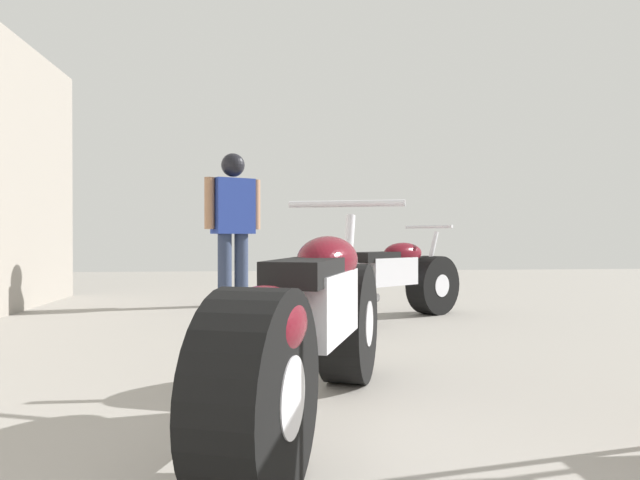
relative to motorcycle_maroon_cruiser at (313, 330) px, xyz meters
name	(u,v)px	position (x,y,z in m)	size (l,w,h in m)	color
ground_plane	(283,363)	(-0.09, 1.26, -0.42)	(19.12, 19.12, 0.00)	gray
motorcycle_maroon_cruiser	(313,330)	(0.00, 0.00, 0.00)	(0.98, 2.11, 1.01)	black
motorcycle_black_naked	(386,281)	(0.94, 2.98, -0.04)	(1.73, 1.35, 0.92)	black
mechanic_in_blue	(233,215)	(-0.58, 4.31, 0.64)	(0.67, 0.43, 1.77)	#2D3851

